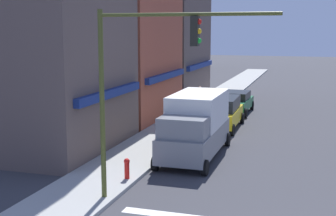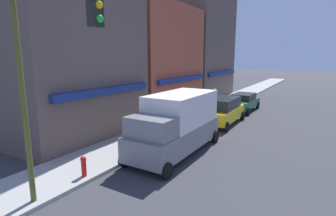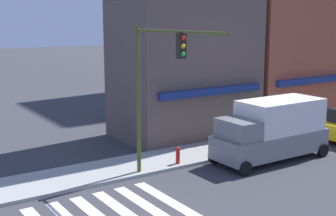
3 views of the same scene
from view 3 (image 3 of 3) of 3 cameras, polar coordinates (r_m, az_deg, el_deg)
name	(u,v)px [view 3 (image 3 of 3)]	position (r m, az deg, el deg)	size (l,w,h in m)	color
sidewalk_left	(67,179)	(21.38, -12.22, -8.41)	(120.00, 3.00, 0.15)	#9E9E99
storefront_row	(297,23)	(34.63, 15.44, 9.93)	(27.82, 5.30, 15.16)	brown
traffic_signal	(155,76)	(19.43, -1.60, 3.87)	(0.32, 6.09, 6.75)	#474C1E
box_truck_grey	(272,129)	(23.96, 12.59, -2.54)	(6.20, 2.42, 3.04)	slate
fire_hydrant	(178,154)	(22.59, 1.20, -5.65)	(0.24, 0.24, 0.84)	red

